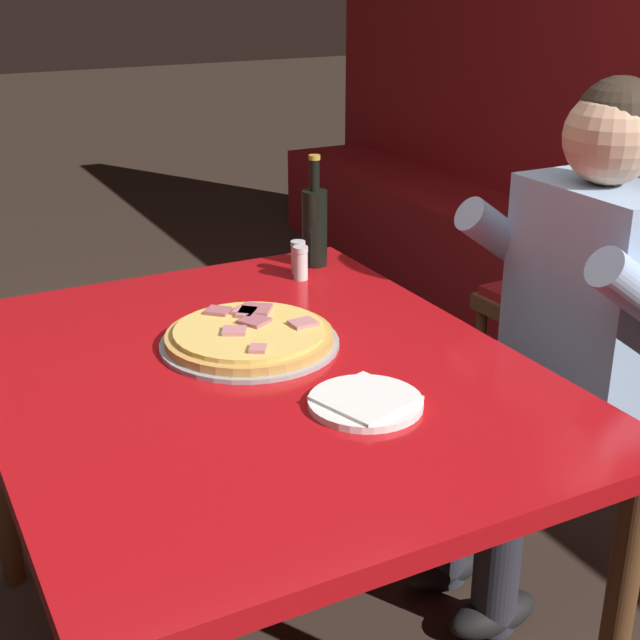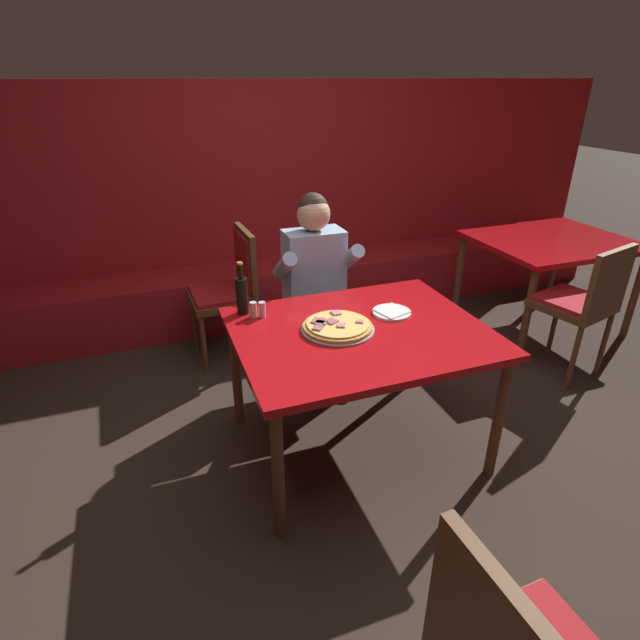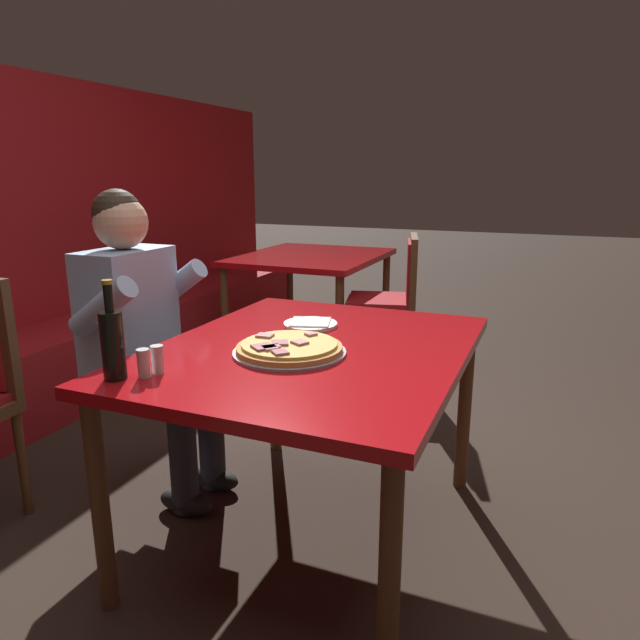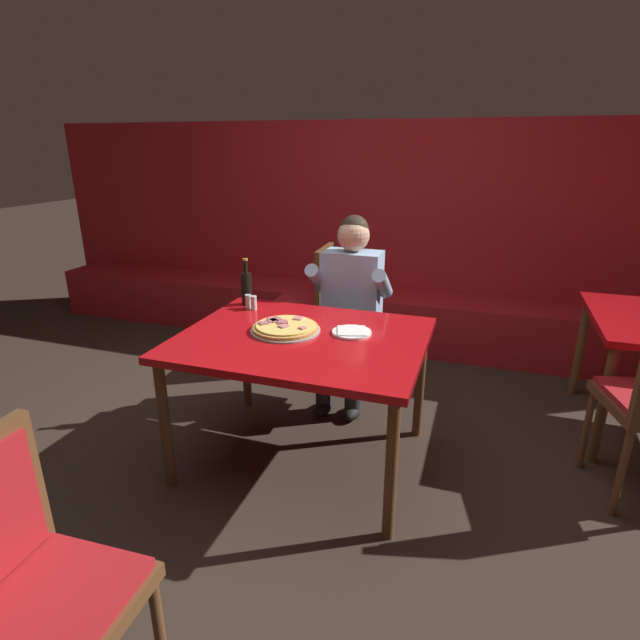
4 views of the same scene
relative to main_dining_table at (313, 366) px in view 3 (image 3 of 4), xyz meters
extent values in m
plane|color=#33261E|center=(0.00, 0.00, -0.68)|extent=(24.00, 24.00, 0.00)
cylinder|color=brown|center=(-0.58, -0.45, -0.32)|extent=(0.06, 0.06, 0.71)
cylinder|color=brown|center=(0.58, -0.45, -0.32)|extent=(0.06, 0.06, 0.71)
cylinder|color=brown|center=(-0.58, 0.45, -0.32)|extent=(0.06, 0.06, 0.71)
cylinder|color=brown|center=(0.58, 0.45, -0.32)|extent=(0.06, 0.06, 0.71)
cube|color=#B20F14|center=(0.00, 0.00, 0.05)|extent=(1.28, 1.02, 0.04)
cylinder|color=#9E9EA3|center=(-0.11, 0.04, 0.08)|extent=(0.38, 0.38, 0.01)
cylinder|color=#C69347|center=(-0.11, 0.04, 0.09)|extent=(0.35, 0.35, 0.02)
cylinder|color=#E5BC5B|center=(-0.11, 0.04, 0.11)|extent=(0.32, 0.32, 0.01)
cube|color=#C6757A|center=(-0.18, 0.06, 0.12)|extent=(0.06, 0.06, 0.01)
cube|color=#A85B66|center=(-0.20, 0.09, 0.12)|extent=(0.09, 0.09, 0.01)
cube|color=#C6757A|center=(0.00, 0.01, 0.12)|extent=(0.05, 0.05, 0.01)
cube|color=#A85B66|center=(-0.14, 0.06, 0.12)|extent=(0.07, 0.07, 0.01)
cube|color=#C6757A|center=(-0.11, 0.00, 0.12)|extent=(0.06, 0.06, 0.01)
cube|color=#C6757A|center=(-0.08, 0.14, 0.12)|extent=(0.05, 0.06, 0.01)
cube|color=#A85B66|center=(-0.23, 0.01, 0.12)|extent=(0.07, 0.07, 0.01)
cube|color=#C6757A|center=(-0.20, 0.06, 0.12)|extent=(0.06, 0.06, 0.01)
cylinder|color=white|center=(0.24, 0.11, 0.08)|extent=(0.21, 0.21, 0.01)
cube|color=white|center=(0.24, 0.11, 0.09)|extent=(0.19, 0.19, 0.01)
cylinder|color=black|center=(-0.52, 0.40, 0.17)|extent=(0.07, 0.07, 0.20)
cylinder|color=black|center=(-0.52, 0.40, 0.31)|extent=(0.03, 0.03, 0.08)
cylinder|color=#B29933|center=(-0.52, 0.40, 0.36)|extent=(0.03, 0.03, 0.01)
cylinder|color=silver|center=(-0.43, 0.32, 0.11)|extent=(0.04, 0.04, 0.07)
cylinder|color=#28231E|center=(-0.43, 0.32, 0.10)|extent=(0.03, 0.03, 0.04)
cylinder|color=silver|center=(-0.43, 0.32, 0.15)|extent=(0.04, 0.04, 0.01)
cylinder|color=silver|center=(-0.48, 0.33, 0.11)|extent=(0.04, 0.04, 0.07)
cylinder|color=silver|center=(-0.48, 0.33, 0.10)|extent=(0.03, 0.03, 0.04)
cylinder|color=silver|center=(-0.48, 0.33, 0.15)|extent=(0.04, 0.04, 0.01)
ellipsoid|color=black|center=(-0.05, 0.54, -0.63)|extent=(0.11, 0.24, 0.09)
ellipsoid|color=black|center=(0.15, 0.54, -0.63)|extent=(0.11, 0.24, 0.09)
cylinder|color=#282833|center=(-0.05, 0.54, -0.45)|extent=(0.11, 0.11, 0.43)
cylinder|color=#282833|center=(0.15, 0.54, -0.45)|extent=(0.11, 0.11, 0.43)
cube|color=#282833|center=(0.05, 0.64, -0.17)|extent=(0.34, 0.40, 0.12)
cube|color=#9EBCE0|center=(0.05, 0.84, 0.10)|extent=(0.38, 0.22, 0.52)
cylinder|color=#9EBCE0|center=(-0.17, 0.76, 0.18)|extent=(0.09, 0.30, 0.25)
cylinder|color=#9EBCE0|center=(0.27, 0.76, 0.18)|extent=(0.09, 0.30, 0.25)
sphere|color=#D6A884|center=(0.05, 0.84, 0.47)|extent=(0.21, 0.21, 0.21)
sphere|color=#2D2319|center=(0.05, 0.85, 0.50)|extent=(0.19, 0.19, 0.19)
cylinder|color=brown|center=(1.86, 0.50, -0.44)|extent=(0.04, 0.04, 0.48)
cylinder|color=brown|center=(1.49, 0.41, -0.44)|extent=(0.04, 0.04, 0.48)
cylinder|color=brown|center=(1.95, 0.13, -0.44)|extent=(0.04, 0.04, 0.48)
cylinder|color=brown|center=(1.59, 0.04, -0.44)|extent=(0.04, 0.04, 0.48)
cube|color=brown|center=(1.72, 0.27, -0.18)|extent=(0.54, 0.54, 0.05)
cube|color=#A3191E|center=(1.72, 0.27, -0.14)|extent=(0.49, 0.49, 0.03)
cube|color=brown|center=(1.77, 0.08, 0.06)|extent=(0.44, 0.15, 0.43)
cube|color=#A3191E|center=(1.77, 0.10, 0.06)|extent=(0.36, 0.11, 0.36)
cylinder|color=brown|center=(-0.30, 1.12, -0.46)|extent=(0.04, 0.04, 0.44)
cylinder|color=brown|center=(1.57, 0.49, -0.32)|extent=(0.06, 0.06, 0.71)
cylinder|color=brown|center=(2.62, 0.49, -0.32)|extent=(0.06, 0.06, 0.71)
cylinder|color=brown|center=(1.57, 1.35, -0.32)|extent=(0.06, 0.06, 0.71)
cylinder|color=brown|center=(2.62, 1.35, -0.32)|extent=(0.06, 0.06, 0.71)
cube|color=#B20F14|center=(2.09, 0.92, 0.05)|extent=(1.17, 0.98, 0.04)
camera|label=1|loc=(1.47, -0.63, 0.83)|focal=50.00mm
camera|label=2|loc=(-0.97, -2.06, 1.24)|focal=28.00mm
camera|label=3|loc=(-1.73, -0.75, 0.66)|focal=32.00mm
camera|label=4|loc=(0.87, -2.29, 1.03)|focal=28.00mm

